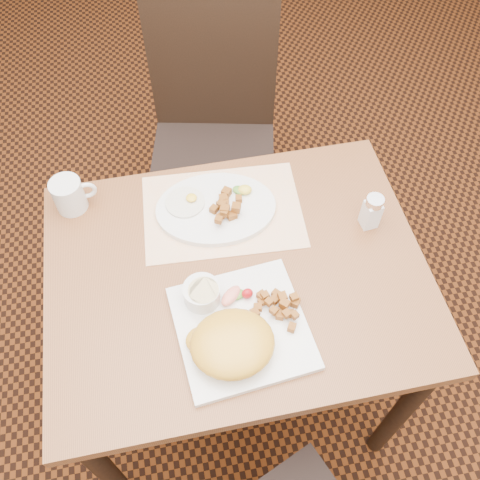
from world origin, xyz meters
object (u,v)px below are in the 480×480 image
at_px(coffee_mug, 70,195).
at_px(salt_shaker, 372,211).
at_px(chair_far, 213,129).
at_px(plate_square, 242,328).
at_px(plate_oval, 216,209).
at_px(table, 237,293).

bearing_deg(coffee_mug, salt_shaker, -15.82).
xyz_separation_m(chair_far, plate_square, (-0.07, -0.85, 0.22)).
relative_size(chair_far, plate_oval, 3.19).
xyz_separation_m(plate_square, salt_shaker, (0.37, 0.22, 0.04)).
bearing_deg(table, salt_shaker, 11.31).
height_order(chair_far, coffee_mug, chair_far).
relative_size(plate_oval, coffee_mug, 2.75).
bearing_deg(coffee_mug, chair_far, 44.74).
bearing_deg(coffee_mug, plate_square, -50.18).
height_order(plate_square, coffee_mug, coffee_mug).
height_order(chair_far, plate_square, chair_far).
relative_size(salt_shaker, coffee_mug, 0.90).
height_order(table, plate_oval, plate_oval).
distance_m(plate_square, plate_oval, 0.34).
bearing_deg(plate_oval, plate_square, -90.26).
height_order(plate_square, plate_oval, plate_oval).
xyz_separation_m(table, coffee_mug, (-0.37, 0.27, 0.15)).
xyz_separation_m(plate_oval, coffee_mug, (-0.36, 0.09, 0.03)).
bearing_deg(coffee_mug, table, -36.28).
height_order(table, salt_shaker, salt_shaker).
bearing_deg(plate_oval, coffee_mug, 165.84).
bearing_deg(table, coffee_mug, 143.72).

